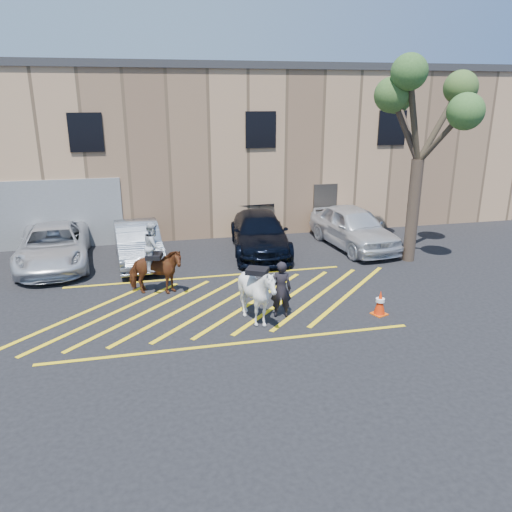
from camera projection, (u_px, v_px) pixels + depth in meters
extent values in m
plane|color=black|center=(217.00, 301.00, 15.19)|extent=(90.00, 90.00, 0.00)
imported|color=silver|center=(54.00, 246.00, 18.22)|extent=(2.81, 5.42, 1.46)
imported|color=gray|center=(138.00, 243.00, 18.59)|extent=(1.95, 4.61, 1.48)
imported|color=black|center=(260.00, 233.00, 19.82)|extent=(2.75, 5.44, 1.52)
imported|color=silver|center=(353.00, 227.00, 20.39)|extent=(2.53, 5.14, 1.69)
imported|color=black|center=(281.00, 289.00, 13.92)|extent=(0.66, 0.50, 1.64)
cube|color=tan|center=(180.00, 147.00, 25.25)|extent=(32.00, 10.00, 7.00)
cube|color=#2D2D30|center=(177.00, 70.00, 24.12)|extent=(32.20, 10.20, 0.30)
cube|color=black|center=(86.00, 132.00, 19.39)|extent=(1.30, 0.08, 1.50)
cube|color=black|center=(261.00, 130.00, 20.86)|extent=(1.30, 0.08, 1.50)
cube|color=black|center=(392.00, 128.00, 22.13)|extent=(1.30, 0.08, 1.50)
cube|color=#38332D|center=(325.00, 208.00, 22.57)|extent=(1.10, 0.08, 2.20)
cube|color=yellow|center=(71.00, 318.00, 14.03)|extent=(4.20, 4.20, 0.01)
cube|color=yellow|center=(109.00, 315.00, 14.25)|extent=(4.20, 4.20, 0.01)
cube|color=yellow|center=(147.00, 311.00, 14.47)|extent=(4.20, 4.20, 0.01)
cube|color=yellow|center=(183.00, 308.00, 14.69)|extent=(4.20, 4.20, 0.01)
cube|color=yellow|center=(219.00, 305.00, 14.91)|extent=(4.20, 4.20, 0.01)
cube|color=yellow|center=(253.00, 302.00, 15.13)|extent=(4.20, 4.20, 0.01)
cube|color=yellow|center=(286.00, 299.00, 15.35)|extent=(4.20, 4.20, 0.01)
cube|color=yellow|center=(318.00, 296.00, 15.58)|extent=(4.20, 4.20, 0.01)
cube|color=yellow|center=(350.00, 293.00, 15.80)|extent=(4.20, 4.20, 0.01)
cube|color=yellow|center=(208.00, 277.00, 17.23)|extent=(9.50, 0.12, 0.01)
cube|color=yellow|center=(234.00, 344.00, 12.59)|extent=(9.50, 0.12, 0.01)
imported|color=brown|center=(155.00, 272.00, 15.54)|extent=(1.90, 1.19, 1.49)
imported|color=#AAAEB5|center=(154.00, 246.00, 15.29)|extent=(0.73, 0.85, 1.51)
cube|color=black|center=(154.00, 256.00, 15.39)|extent=(0.58, 0.65, 0.14)
imported|color=silver|center=(257.00, 294.00, 13.48)|extent=(1.95, 2.02, 1.72)
cube|color=black|center=(257.00, 271.00, 13.27)|extent=(0.71, 0.67, 0.14)
cube|color=#F05009|center=(379.00, 314.00, 14.29)|extent=(0.49, 0.49, 0.03)
cone|color=red|center=(380.00, 302.00, 14.18)|extent=(0.32, 0.32, 0.70)
cylinder|color=white|center=(380.00, 300.00, 14.16)|extent=(0.25, 0.25, 0.10)
cylinder|color=#4E3A2F|center=(413.00, 211.00, 18.41)|extent=(0.44, 0.44, 3.80)
cylinder|color=#433928|center=(439.00, 125.00, 17.76)|extent=(1.76, 0.51, 2.68)
cylinder|color=#443629|center=(407.00, 129.00, 18.30)|extent=(0.33, 1.88, 2.34)
cylinder|color=#49392C|center=(405.00, 129.00, 17.37)|extent=(1.40, 0.20, 2.39)
cylinder|color=#473A2B|center=(440.00, 138.00, 16.98)|extent=(0.78, 1.62, 1.96)
cylinder|color=#4B3E2D|center=(414.00, 119.00, 17.04)|extent=(1.16, 0.77, 3.11)
sphere|color=#4E662B|center=(461.00, 87.00, 17.66)|extent=(1.20, 1.20, 1.20)
sphere|color=#39642B|center=(396.00, 97.00, 18.74)|extent=(1.20, 1.20, 1.20)
sphere|color=#456C2E|center=(392.00, 95.00, 16.89)|extent=(1.20, 1.20, 1.20)
sphere|color=#427030|center=(466.00, 111.00, 16.10)|extent=(1.20, 1.20, 1.20)
sphere|color=#437130|center=(409.00, 72.00, 16.22)|extent=(1.20, 1.20, 1.20)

